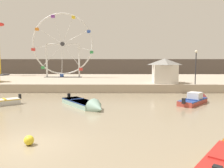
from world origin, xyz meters
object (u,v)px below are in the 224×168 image
(ferris_wheel_white_frame, at_px, (63,45))
(carnival_booth_white_ticket, at_px, (165,70))
(motorboat_faded_red, at_px, (196,100))
(mooring_buoy_orange, at_px, (29,140))
(promenade_lamp_near, at_px, (196,62))
(motorboat_seafoam, at_px, (86,105))

(ferris_wheel_white_frame, relative_size, carnival_booth_white_ticket, 2.76)
(motorboat_faded_red, bearing_deg, carnival_booth_white_ticket, 47.41)
(motorboat_faded_red, bearing_deg, mooring_buoy_orange, 173.43)
(carnival_booth_white_ticket, bearing_deg, mooring_buoy_orange, -113.95)
(promenade_lamp_near, height_order, mooring_buoy_orange, promenade_lamp_near)
(promenade_lamp_near, relative_size, mooring_buoy_orange, 9.19)
(promenade_lamp_near, bearing_deg, carnival_booth_white_ticket, 150.81)
(motorboat_seafoam, distance_m, carnival_booth_white_ticket, 13.96)
(motorboat_seafoam, distance_m, mooring_buoy_orange, 8.26)
(motorboat_seafoam, height_order, carnival_booth_white_ticket, carnival_booth_white_ticket)
(mooring_buoy_orange, bearing_deg, motorboat_faded_red, 42.92)
(promenade_lamp_near, distance_m, mooring_buoy_orange, 21.93)
(ferris_wheel_white_frame, bearing_deg, motorboat_seafoam, -72.16)
(ferris_wheel_white_frame, relative_size, mooring_buoy_orange, 24.87)
(motorboat_seafoam, xyz_separation_m, mooring_buoy_orange, (-1.52, -8.11, -0.02))
(carnival_booth_white_ticket, xyz_separation_m, promenade_lamp_near, (3.27, -1.83, 1.02))
(motorboat_seafoam, xyz_separation_m, carnival_booth_white_ticket, (8.60, 10.74, 2.38))
(motorboat_seafoam, bearing_deg, promenade_lamp_near, 90.82)
(motorboat_faded_red, relative_size, carnival_booth_white_ticket, 1.10)
(ferris_wheel_white_frame, height_order, carnival_booth_white_ticket, ferris_wheel_white_frame)
(ferris_wheel_white_frame, xyz_separation_m, promenade_lamp_near, (18.56, -11.89, -2.86))
(motorboat_seafoam, height_order, ferris_wheel_white_frame, ferris_wheel_white_frame)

